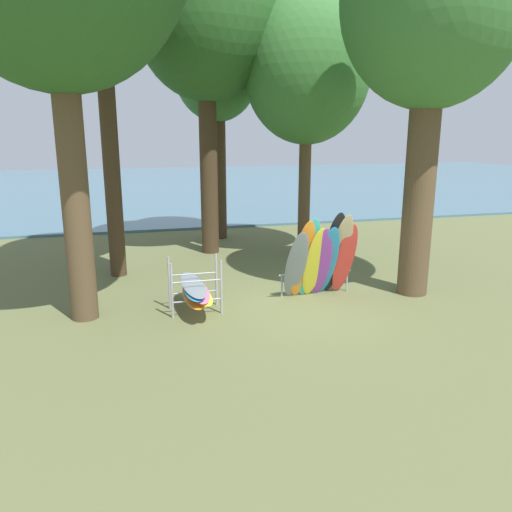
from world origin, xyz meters
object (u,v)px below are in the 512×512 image
Objects in this scene: tree_foreground_right at (434,5)px; leaning_board_pile at (321,259)px; tree_deep_back at (307,71)px; tree_far_left_back at (205,19)px; board_storage_rack at (195,289)px; tree_mid_behind at (217,77)px.

leaning_board_pile is at bearing 174.67° from tree_foreground_right.
tree_deep_back is 3.71× the size of leaning_board_pile.
leaning_board_pile is (-2.42, 0.23, -5.78)m from tree_foreground_right.
tree_far_left_back is 8.97m from board_storage_rack.
tree_far_left_back is at bearing 107.87° from leaning_board_pile.
tree_deep_back is at bearing 102.76° from tree_foreground_right.
tree_deep_back is (-1.12, 4.97, -0.91)m from tree_foreground_right.
leaning_board_pile is at bearing -72.13° from tree_far_left_back.
tree_deep_back is 8.46m from board_storage_rack.
board_storage_rack is at bearing -103.37° from tree_far_left_back.
tree_foreground_right reaches higher than board_storage_rack.
leaning_board_pile is at bearing -105.25° from tree_deep_back.
tree_far_left_back reaches higher than leaning_board_pile.
tree_mid_behind is at bearing 71.80° from tree_far_left_back.
board_storage_rack is at bearing -177.68° from leaning_board_pile.
board_storage_rack is (-5.54, 0.10, -6.24)m from tree_foreground_right.
tree_far_left_back is 8.62m from leaning_board_pile.
tree_mid_behind is 3.84m from tree_deep_back.
tree_deep_back reaches higher than board_storage_rack.
tree_far_left_back is 4.70× the size of board_storage_rack.
tree_foreground_right is 4.38× the size of board_storage_rack.
tree_deep_back is (2.33, -3.05, -0.08)m from tree_mid_behind.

